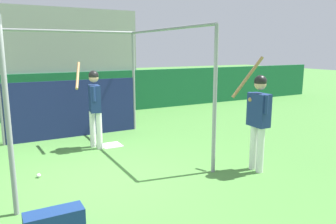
# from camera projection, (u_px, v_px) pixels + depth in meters

# --- Properties ---
(ground_plane) EXTENTS (60.00, 60.00, 0.00)m
(ground_plane) POSITION_uv_depth(u_px,v_px,m) (95.00, 181.00, 5.57)
(ground_plane) COLOR #477F38
(outfield_wall) EXTENTS (24.00, 0.12, 1.45)m
(outfield_wall) POSITION_uv_depth(u_px,v_px,m) (43.00, 96.00, 10.38)
(outfield_wall) COLOR #196038
(outfield_wall) RESTS_ON ground
(bleacher_section) EXTENTS (6.50, 4.00, 3.53)m
(bleacher_section) POSITION_uv_depth(u_px,v_px,m) (33.00, 61.00, 11.96)
(bleacher_section) COLOR #9E9E99
(bleacher_section) RESTS_ON ground
(batting_cage) EXTENTS (3.34, 3.75, 2.65)m
(batting_cage) POSITION_uv_depth(u_px,v_px,m) (79.00, 93.00, 7.60)
(batting_cage) COLOR gray
(batting_cage) RESTS_ON ground
(home_plate) EXTENTS (0.44, 0.44, 0.02)m
(home_plate) POSITION_uv_depth(u_px,v_px,m) (111.00, 145.00, 7.59)
(home_plate) COLOR white
(home_plate) RESTS_ON ground
(player_batter) EXTENTS (0.56, 0.91, 1.91)m
(player_batter) POSITION_uv_depth(u_px,v_px,m) (94.00, 102.00, 7.23)
(player_batter) COLOR white
(player_batter) RESTS_ON ground
(player_waiting) EXTENTS (0.54, 0.76, 2.08)m
(player_waiting) POSITION_uv_depth(u_px,v_px,m) (258.00, 114.00, 5.85)
(player_waiting) COLOR white
(player_waiting) RESTS_ON ground
(equipment_bag) EXTENTS (0.70, 0.28, 0.28)m
(equipment_bag) POSITION_uv_depth(u_px,v_px,m) (54.00, 221.00, 3.99)
(equipment_bag) COLOR navy
(equipment_bag) RESTS_ON ground
(baseball) EXTENTS (0.07, 0.07, 0.07)m
(baseball) POSITION_uv_depth(u_px,v_px,m) (39.00, 176.00, 5.70)
(baseball) COLOR white
(baseball) RESTS_ON ground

